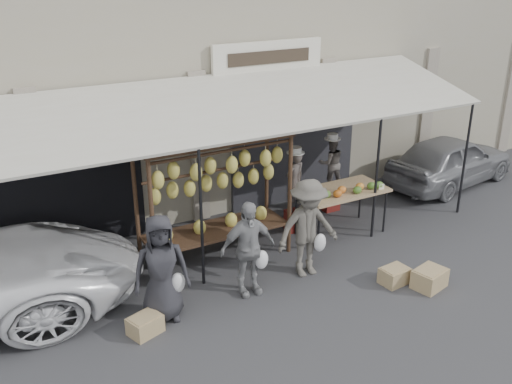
% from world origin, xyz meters
% --- Properties ---
extents(ground_plane, '(90.00, 90.00, 0.00)m').
position_xyz_m(ground_plane, '(0.00, 0.00, 0.00)').
color(ground_plane, '#2D2D30').
extents(shophouse, '(24.00, 6.15, 7.30)m').
position_xyz_m(shophouse, '(-0.00, 6.50, 3.65)').
color(shophouse, '#9E9683').
rests_on(shophouse, ground_plane).
extents(awning, '(10.00, 2.35, 2.92)m').
position_xyz_m(awning, '(0.01, 2.28, 2.57)').
color(awning, beige).
rests_on(awning, ground_plane).
extents(banana_rack, '(2.60, 0.90, 2.24)m').
position_xyz_m(banana_rack, '(-0.45, 1.77, 1.57)').
color(banana_rack, '#2F2213').
rests_on(banana_rack, ground_plane).
extents(produce_table, '(1.70, 0.90, 1.04)m').
position_xyz_m(produce_table, '(2.06, 1.52, 0.88)').
color(produce_table, tan).
rests_on(produce_table, ground_plane).
extents(vendor_left, '(0.50, 0.39, 1.21)m').
position_xyz_m(vendor_left, '(1.35, 2.11, 1.01)').
color(vendor_left, '#534B47').
rests_on(vendor_left, stool_left).
extents(vendor_right, '(0.63, 0.55, 1.10)m').
position_xyz_m(vendor_right, '(2.55, 2.59, 1.03)').
color(vendor_right, '#645D58').
rests_on(vendor_right, stool_right).
extents(customer_left, '(0.89, 0.67, 1.64)m').
position_xyz_m(customer_left, '(-1.90, 0.57, 0.82)').
color(customer_left, '#27272B').
rests_on(customer_left, ground_plane).
extents(customer_mid, '(0.93, 0.42, 1.56)m').
position_xyz_m(customer_mid, '(-0.50, 0.56, 0.78)').
color(customer_mid, gray).
rests_on(customer_mid, ground_plane).
extents(customer_right, '(1.13, 0.70, 1.68)m').
position_xyz_m(customer_right, '(0.64, 0.60, 0.84)').
color(customer_right, '#57524A').
rests_on(customer_right, ground_plane).
extents(stool_left, '(0.34, 0.34, 0.41)m').
position_xyz_m(stool_left, '(1.35, 2.11, 0.20)').
color(stool_left, maroon).
rests_on(stool_left, ground_plane).
extents(stool_right, '(0.41, 0.41, 0.48)m').
position_xyz_m(stool_right, '(2.55, 2.59, 0.24)').
color(stool_right, maroon).
rests_on(stool_right, ground_plane).
extents(crate_near_a, '(0.48, 0.38, 0.27)m').
position_xyz_m(crate_near_a, '(1.72, -0.35, 0.13)').
color(crate_near_a, tan).
rests_on(crate_near_a, ground_plane).
extents(crate_near_b, '(0.60, 0.51, 0.31)m').
position_xyz_m(crate_near_b, '(2.12, -0.72, 0.16)').
color(crate_near_b, tan).
rests_on(crate_near_b, ground_plane).
extents(crate_far, '(0.53, 0.46, 0.27)m').
position_xyz_m(crate_far, '(-2.27, 0.33, 0.13)').
color(crate_far, tan).
rests_on(crate_far, ground_plane).
extents(sedan, '(3.65, 1.92, 1.19)m').
position_xyz_m(sedan, '(5.85, 2.42, 0.59)').
color(sedan, gray).
rests_on(sedan, ground_plane).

